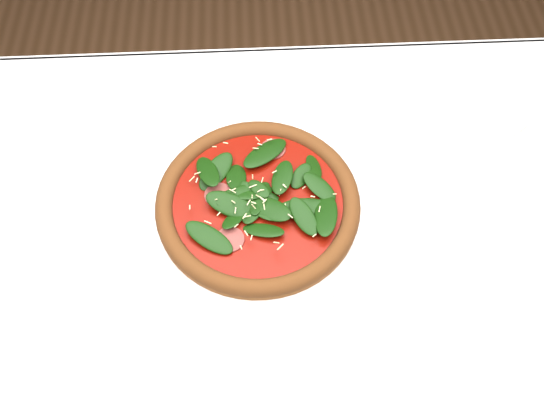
{
  "coord_description": "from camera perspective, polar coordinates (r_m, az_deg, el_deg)",
  "views": [
    {
      "loc": [
        0.01,
        -0.35,
        1.46
      ],
      "look_at": [
        0.03,
        0.08,
        0.77
      ],
      "focal_mm": 40.0,
      "sensor_mm": 36.0,
      "label": 1
    }
  ],
  "objects": [
    {
      "name": "pizza",
      "position": [
        0.81,
        -1.34,
        0.25
      ],
      "size": [
        0.32,
        0.32,
        0.04
      ],
      "rotation": [
        0.0,
        0.0,
        0.17
      ],
      "color": "brown",
      "rests_on": "plate"
    },
    {
      "name": "plate",
      "position": [
        0.83,
        -1.32,
        -0.43
      ],
      "size": [
        0.32,
        0.32,
        0.01
      ],
      "color": "white",
      "rests_on": "dining_table"
    },
    {
      "name": "dining_table",
      "position": [
        0.88,
        -1.84,
        -8.87
      ],
      "size": [
        1.21,
        0.81,
        0.75
      ],
      "color": "white",
      "rests_on": "ground"
    },
    {
      "name": "saucer_far",
      "position": [
        1.0,
        19.4,
        9.06
      ],
      "size": [
        0.14,
        0.14,
        0.01
      ],
      "color": "white",
      "rests_on": "dining_table"
    }
  ]
}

